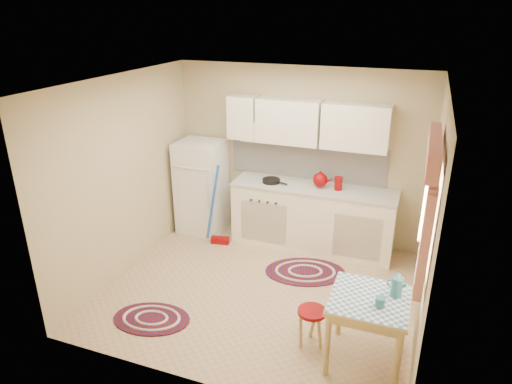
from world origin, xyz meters
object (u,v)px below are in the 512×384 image
at_px(fridge, 202,187).
at_px(table, 366,330).
at_px(base_cabinets, 312,218).
at_px(stool, 311,328).

relative_size(fridge, table, 1.94).
bearing_deg(table, fridge, 143.47).
bearing_deg(table, base_cabinets, 116.52).
distance_m(fridge, table, 3.44).
height_order(base_cabinets, table, base_cabinets).
xyz_separation_m(fridge, table, (2.75, -2.04, -0.34)).
bearing_deg(stool, base_cabinets, 103.75).
relative_size(fridge, base_cabinets, 0.62).
bearing_deg(table, stool, 175.52).
distance_m(base_cabinets, stool, 2.12).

